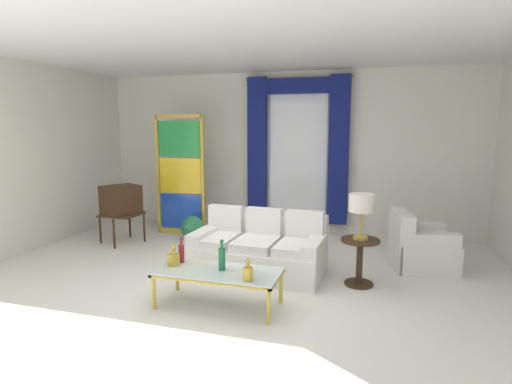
# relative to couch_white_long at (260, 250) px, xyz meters

# --- Properties ---
(ground_plane) EXTENTS (16.00, 16.00, 0.00)m
(ground_plane) POSITION_rel_couch_white_long_xyz_m (-0.24, -0.53, -0.30)
(ground_plane) COLOR white
(wall_rear) EXTENTS (8.00, 0.12, 3.00)m
(wall_rear) POSITION_rel_couch_white_long_xyz_m (-0.24, 2.53, 1.20)
(wall_rear) COLOR white
(wall_rear) RESTS_ON ground
(wall_left) EXTENTS (0.12, 7.00, 3.00)m
(wall_left) POSITION_rel_couch_white_long_xyz_m (-3.90, 0.07, 1.20)
(wall_left) COLOR white
(wall_left) RESTS_ON ground
(ceiling_slab) EXTENTS (8.00, 7.60, 0.04)m
(ceiling_slab) POSITION_rel_couch_white_long_xyz_m (-0.24, 0.27, 2.72)
(ceiling_slab) COLOR white
(curtained_window) EXTENTS (2.00, 0.17, 2.70)m
(curtained_window) POSITION_rel_couch_white_long_xyz_m (0.04, 2.36, 1.44)
(curtained_window) COLOR white
(curtained_window) RESTS_ON ground
(couch_white_long) EXTENTS (1.80, 1.01, 0.86)m
(couch_white_long) POSITION_rel_couch_white_long_xyz_m (0.00, 0.00, 0.00)
(couch_white_long) COLOR white
(couch_white_long) RESTS_ON ground
(coffee_table) EXTENTS (1.38, 0.63, 0.41)m
(coffee_table) POSITION_rel_couch_white_long_xyz_m (-0.14, -1.20, 0.07)
(coffee_table) COLOR silver
(coffee_table) RESTS_ON ground
(bottle_blue_decanter) EXTENTS (0.08, 0.08, 0.35)m
(bottle_blue_decanter) POSITION_rel_couch_white_long_xyz_m (-0.10, -1.18, 0.25)
(bottle_blue_decanter) COLOR #196B3D
(bottle_blue_decanter) RESTS_ON coffee_table
(bottle_crystal_tall) EXTENTS (0.11, 0.11, 0.23)m
(bottle_crystal_tall) POSITION_rel_couch_white_long_xyz_m (0.27, -1.39, 0.19)
(bottle_crystal_tall) COLOR gold
(bottle_crystal_tall) RESTS_ON coffee_table
(bottle_amber_squat) EXTENTS (0.14, 0.14, 0.24)m
(bottle_amber_squat) POSITION_rel_couch_white_long_xyz_m (-0.69, -1.18, 0.19)
(bottle_amber_squat) COLOR gold
(bottle_amber_squat) RESTS_ON coffee_table
(bottle_ruby_flask) EXTENTS (0.07, 0.07, 0.30)m
(bottle_ruby_flask) POSITION_rel_couch_white_long_xyz_m (-0.65, -1.06, 0.22)
(bottle_ruby_flask) COLOR maroon
(bottle_ruby_flask) RESTS_ON coffee_table
(vintage_tv) EXTENTS (0.72, 0.75, 1.35)m
(vintage_tv) POSITION_rel_couch_white_long_xyz_m (-2.68, 0.72, 0.42)
(vintage_tv) COLOR #382314
(vintage_tv) RESTS_ON ground
(armchair_white) EXTENTS (0.94, 0.93, 0.80)m
(armchair_white) POSITION_rel_couch_white_long_xyz_m (2.10, 0.80, -0.02)
(armchair_white) COLOR white
(armchair_white) RESTS_ON ground
(stained_glass_divider) EXTENTS (0.95, 0.05, 2.20)m
(stained_glass_divider) POSITION_rel_couch_white_long_xyz_m (-1.96, 1.53, 0.75)
(stained_glass_divider) COLOR gold
(stained_glass_divider) RESTS_ON ground
(peacock_figurine) EXTENTS (0.44, 0.60, 0.50)m
(peacock_figurine) POSITION_rel_couch_white_long_xyz_m (-1.60, 1.14, -0.08)
(peacock_figurine) COLOR beige
(peacock_figurine) RESTS_ON ground
(round_side_table) EXTENTS (0.48, 0.48, 0.59)m
(round_side_table) POSITION_rel_couch_white_long_xyz_m (1.33, -0.12, 0.05)
(round_side_table) COLOR #382314
(round_side_table) RESTS_ON ground
(table_lamp_brass) EXTENTS (0.32, 0.32, 0.57)m
(table_lamp_brass) POSITION_rel_couch_white_long_xyz_m (1.33, -0.12, 0.72)
(table_lamp_brass) COLOR #B29338
(table_lamp_brass) RESTS_ON round_side_table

